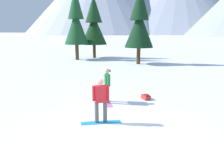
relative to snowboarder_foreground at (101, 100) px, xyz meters
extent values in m
plane|color=white|center=(0.86, -0.32, -0.92)|extent=(800.00, 800.00, 0.00)
cube|color=#1E8CD8|center=(0.00, 0.00, -0.91)|extent=(1.47, 0.96, 0.02)
cylinder|color=#4C4C51|center=(-0.14, -0.08, -0.50)|extent=(0.15, 0.15, 0.80)
cylinder|color=#4C4C51|center=(0.14, 0.07, -0.50)|extent=(0.15, 0.15, 0.80)
cube|color=red|center=(0.00, 0.00, 0.22)|extent=(0.47, 0.40, 0.64)
cylinder|color=red|center=(-0.23, -0.12, 0.25)|extent=(0.11, 0.11, 0.58)
cylinder|color=red|center=(0.23, 0.12, 0.25)|extent=(0.11, 0.11, 0.58)
sphere|color=tan|center=(0.00, 0.00, 0.70)|extent=(0.24, 0.24, 0.24)
cube|color=black|center=(-0.07, 0.12, 0.71)|extent=(0.17, 0.11, 0.08)
cube|color=pink|center=(-0.64, 2.43, -0.91)|extent=(0.96, 1.43, 0.02)
cylinder|color=#4C4C51|center=(-0.72, 2.57, -0.49)|extent=(0.15, 0.15, 0.82)
cylinder|color=#4C4C51|center=(-0.56, 2.29, -0.49)|extent=(0.15, 0.15, 0.82)
cube|color=#237238|center=(-0.64, 2.43, 0.20)|extent=(0.40, 0.47, 0.55)
cylinder|color=#237238|center=(-0.77, 2.66, 0.19)|extent=(0.11, 0.11, 0.58)
cylinder|color=#237238|center=(-0.51, 2.20, 0.19)|extent=(0.11, 0.11, 0.58)
sphere|color=tan|center=(-0.64, 2.43, 0.64)|extent=(0.24, 0.24, 0.24)
cube|color=black|center=(-0.52, 2.50, 0.65)|extent=(0.12, 0.17, 0.08)
cube|color=red|center=(1.05, 3.55, -0.80)|extent=(0.55, 0.55, 0.24)
cube|color=maroon|center=(1.10, 3.50, -0.68)|extent=(0.30, 0.30, 0.08)
cylinder|color=black|center=(0.88, 3.72, -0.78)|extent=(0.11, 0.10, 0.02)
cylinder|color=#472D19|center=(-8.73, 19.62, -0.06)|extent=(0.39, 0.39, 1.72)
cone|color=#143819|center=(-8.73, 19.62, 2.64)|extent=(3.28, 3.28, 3.67)
cone|color=#143819|center=(-8.73, 19.62, 5.21)|extent=(2.13, 2.13, 3.36)
cylinder|color=#472D19|center=(-2.08, 15.93, -0.05)|extent=(0.40, 0.40, 1.74)
cone|color=black|center=(-2.08, 15.93, 2.67)|extent=(2.98, 2.98, 3.71)
cone|color=black|center=(-2.08, 15.93, 5.27)|extent=(1.94, 1.94, 3.40)
cylinder|color=#472D19|center=(-9.91, 17.09, 0.01)|extent=(0.42, 0.42, 1.86)
cone|color=#194723|center=(-9.91, 17.09, 2.91)|extent=(2.86, 2.86, 3.95)
cone|color=#194723|center=(-9.91, 17.09, 5.68)|extent=(1.86, 1.86, 3.62)
cone|color=#8C93A3|center=(-12.31, 259.48, 35.26)|extent=(151.64, 151.64, 72.36)
camera|label=1|loc=(2.99, -7.43, 2.49)|focal=36.06mm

